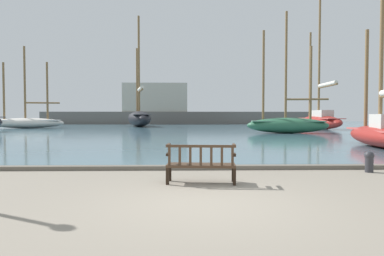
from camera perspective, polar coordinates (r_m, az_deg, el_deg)
name	(u,v)px	position (r m, az deg, el deg)	size (l,w,h in m)	color
ground_plane	(206,203)	(6.37, 2.38, -12.35)	(160.00, 160.00, 0.00)	gray
harbor_water	(186,126)	(50.18, -1.01, 0.31)	(100.00, 80.00, 0.08)	slate
quay_edge_kerb	(197,167)	(10.13, 0.90, -6.59)	(40.00, 0.30, 0.12)	#675F54
park_bench	(201,163)	(8.02, 1.51, -5.92)	(1.64, 0.65, 0.92)	black
sailboat_outer_starboard	(27,121)	(45.51, -25.76, 1.03)	(8.65, 4.17, 9.77)	silver
sailboat_mid_starboard	(320,119)	(41.53, 20.49, 1.42)	(2.69, 10.85, 14.79)	maroon
sailboat_centre_channel	(382,132)	(18.77, 29.07, -0.61)	(2.95, 7.17, 7.76)	maroon
sailboat_mid_port	(139,117)	(48.35, -8.78, 1.85)	(5.37, 11.78, 15.39)	black
sailboat_nearest_starboard	(287,123)	(30.30, 15.63, 0.84)	(7.06, 2.90, 10.32)	#2D6647
mooring_bollard	(369,160)	(10.80, 27.44, -4.82)	(0.25, 0.25, 0.60)	#2D2D33
far_breakwater	(177,112)	(60.80, -2.59, 2.67)	(50.42, 2.40, 7.32)	#66605B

